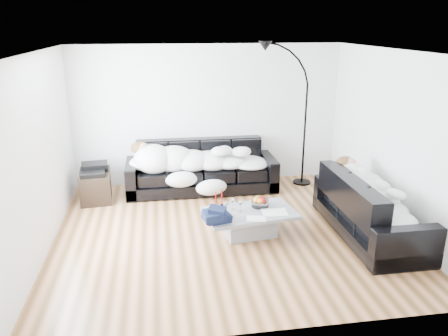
{
  "coord_description": "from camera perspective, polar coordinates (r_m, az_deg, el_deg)",
  "views": [
    {
      "loc": [
        -0.94,
        -5.79,
        2.96
      ],
      "look_at": [
        0.0,
        0.3,
        0.9
      ],
      "focal_mm": 35.0,
      "sensor_mm": 36.0,
      "label": 1
    }
  ],
  "objects": [
    {
      "name": "sofa_right",
      "position": [
        6.66,
        18.57,
        -4.78
      ],
      "size": [
        0.92,
        2.16,
        0.87
      ],
      "primitive_type": "cube",
      "rotation": [
        0.0,
        0.0,
        1.57
      ],
      "color": "black",
      "rests_on": "ground"
    },
    {
      "name": "coffee_table",
      "position": [
        6.4,
        3.39,
        -7.21
      ],
      "size": [
        1.38,
        0.93,
        0.38
      ],
      "primitive_type": "cube",
      "rotation": [
        0.0,
        0.0,
        0.14
      ],
      "color": "#939699",
      "rests_on": "ground"
    },
    {
      "name": "navy_jacket",
      "position": [
        5.92,
        -0.94,
        -5.55
      ],
      "size": [
        0.41,
        0.36,
        0.19
      ],
      "primitive_type": null,
      "rotation": [
        0.0,
        0.0,
        -0.12
      ],
      "color": "black",
      "rests_on": "coffee_table"
    },
    {
      "name": "candle_right",
      "position": [
        6.45,
        -0.29,
        -3.92
      ],
      "size": [
        0.05,
        0.05,
        0.25
      ],
      "primitive_type": "cylinder",
      "rotation": [
        0.0,
        0.0,
        -0.01
      ],
      "color": "maroon",
      "rests_on": "coffee_table"
    },
    {
      "name": "wall_right",
      "position": [
        6.93,
        21.32,
        3.36
      ],
      "size": [
        0.02,
        4.5,
        2.6
      ],
      "primitive_type": "cube",
      "color": "silver",
      "rests_on": "ground"
    },
    {
      "name": "newspaper_b",
      "position": [
        6.09,
        4.24,
        -6.59
      ],
      "size": [
        0.3,
        0.24,
        0.01
      ],
      "primitive_type": "cube",
      "rotation": [
        0.0,
        0.0,
        -0.22
      ],
      "color": "silver",
      "rests_on": "coffee_table"
    },
    {
      "name": "candle_left",
      "position": [
        6.39,
        -1.07,
        -4.17
      ],
      "size": [
        0.05,
        0.05,
        0.24
      ],
      "primitive_type": "cylinder",
      "rotation": [
        0.0,
        0.0,
        -0.23
      ],
      "color": "maroon",
      "rests_on": "coffee_table"
    },
    {
      "name": "ground",
      "position": [
        6.57,
        0.4,
        -8.3
      ],
      "size": [
        5.0,
        5.0,
        0.0
      ],
      "primitive_type": "plane",
      "color": "brown",
      "rests_on": "ground"
    },
    {
      "name": "wine_glass_a",
      "position": [
        6.33,
        1.17,
        -4.69
      ],
      "size": [
        0.1,
        0.1,
        0.18
      ],
      "primitive_type": "cylinder",
      "rotation": [
        0.0,
        0.0,
        -0.29
      ],
      "color": "white",
      "rests_on": "coffee_table"
    },
    {
      "name": "teal_cushion",
      "position": [
        7.1,
        15.98,
        -0.64
      ],
      "size": [
        0.42,
        0.38,
        0.2
      ],
      "primitive_type": "ellipsoid",
      "rotation": [
        0.0,
        0.0,
        0.24
      ],
      "color": "#0E5364",
      "rests_on": "sofa_right"
    },
    {
      "name": "sleeper_right",
      "position": [
        6.59,
        18.75,
        -3.1
      ],
      "size": [
        0.78,
        1.85,
        0.45
      ],
      "primitive_type": null,
      "rotation": [
        0.0,
        0.0,
        1.57
      ],
      "color": "white",
      "rests_on": "sofa_right"
    },
    {
      "name": "sofa_back",
      "position": [
        8.0,
        -2.95,
        0.15
      ],
      "size": [
        2.72,
        0.94,
        0.89
      ],
      "primitive_type": "cube",
      "color": "black",
      "rests_on": "ground"
    },
    {
      "name": "wine_glass_c",
      "position": [
        6.27,
        2.2,
        -4.97
      ],
      "size": [
        0.09,
        0.09,
        0.18
      ],
      "primitive_type": "cylinder",
      "rotation": [
        0.0,
        0.0,
        -0.23
      ],
      "color": "white",
      "rests_on": "coffee_table"
    },
    {
      "name": "wine_glass_b",
      "position": [
        6.26,
        0.32,
        -5.07
      ],
      "size": [
        0.08,
        0.08,
        0.16
      ],
      "primitive_type": "cylinder",
      "rotation": [
        0.0,
        0.0,
        -0.1
      ],
      "color": "white",
      "rests_on": "coffee_table"
    },
    {
      "name": "av_cabinet",
      "position": [
        7.93,
        -16.41,
        -2.25
      ],
      "size": [
        0.57,
        0.78,
        0.51
      ],
      "primitive_type": "cube",
      "rotation": [
        0.0,
        0.0,
        0.09
      ],
      "color": "black",
      "rests_on": "ground"
    },
    {
      "name": "shoes",
      "position": [
        6.71,
        16.73,
        -8.05
      ],
      "size": [
        0.53,
        0.48,
        0.1
      ],
      "primitive_type": null,
      "rotation": [
        0.0,
        0.0,
        -0.48
      ],
      "color": "#472311",
      "rests_on": "ground"
    },
    {
      "name": "wall_back",
      "position": [
        8.26,
        -2.07,
        6.89
      ],
      "size": [
        5.0,
        0.02,
        2.6
      ],
      "primitive_type": "cube",
      "color": "silver",
      "rests_on": "ground"
    },
    {
      "name": "wall_left",
      "position": [
        6.22,
        -22.96,
        1.52
      ],
      "size": [
        0.02,
        4.5,
        2.6
      ],
      "primitive_type": "cube",
      "color": "silver",
      "rests_on": "ground"
    },
    {
      "name": "stereo",
      "position": [
        7.83,
        -16.62,
        -0.06
      ],
      "size": [
        0.48,
        0.39,
        0.13
      ],
      "primitive_type": "cube",
      "rotation": [
        0.0,
        0.0,
        0.13
      ],
      "color": "black",
      "rests_on": "av_cabinet"
    },
    {
      "name": "newspaper_a",
      "position": [
        6.31,
        6.63,
        -5.74
      ],
      "size": [
        0.37,
        0.29,
        0.01
      ],
      "primitive_type": "cube",
      "rotation": [
        0.0,
        0.0,
        -0.04
      ],
      "color": "silver",
      "rests_on": "coffee_table"
    },
    {
      "name": "floor_lamp",
      "position": [
        8.28,
        10.55,
        5.68
      ],
      "size": [
        0.91,
        0.63,
        2.34
      ],
      "primitive_type": null,
      "rotation": [
        0.0,
        0.0,
        0.38
      ],
      "color": "black",
      "rests_on": "ground"
    },
    {
      "name": "sleeper_back",
      "position": [
        7.89,
        -2.94,
        1.45
      ],
      "size": [
        2.3,
        0.79,
        0.46
      ],
      "primitive_type": null,
      "color": "white",
      "rests_on": "sofa_back"
    },
    {
      "name": "fruit_bowl",
      "position": [
        6.46,
        4.72,
        -4.38
      ],
      "size": [
        0.31,
        0.31,
        0.16
      ],
      "primitive_type": "cylinder",
      "rotation": [
        0.0,
        0.0,
        -0.25
      ],
      "color": "white",
      "rests_on": "coffee_table"
    },
    {
      "name": "ceiling",
      "position": [
        5.87,
        0.46,
        14.98
      ],
      "size": [
        5.0,
        5.0,
        0.0
      ],
      "primitive_type": "plane",
      "color": "white",
      "rests_on": "ground"
    }
  ]
}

